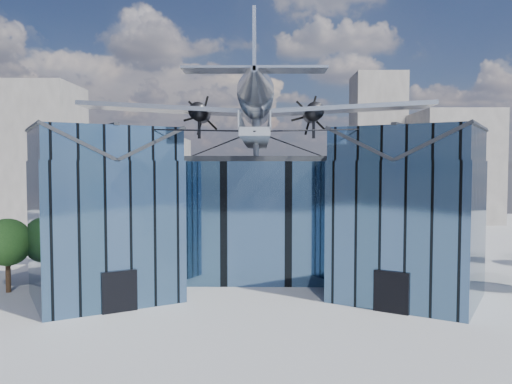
{
  "coord_description": "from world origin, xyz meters",
  "views": [
    {
      "loc": [
        0.35,
        -35.2,
        9.15
      ],
      "look_at": [
        0.0,
        2.0,
        7.2
      ],
      "focal_mm": 35.0,
      "sensor_mm": 36.0,
      "label": 1
    }
  ],
  "objects": [
    {
      "name": "ground_plane",
      "position": [
        0.0,
        0.0,
        0.0
      ],
      "size": [
        120.0,
        120.0,
        0.0
      ],
      "primitive_type": "plane",
      "color": "gray"
    },
    {
      "name": "bg_towers",
      "position": [
        1.45,
        50.49,
        10.01
      ],
      "size": [
        77.0,
        24.5,
        26.0
      ],
      "color": "gray",
      "rests_on": "ground"
    },
    {
      "name": "museum",
      "position": [
        0.0,
        5.82,
        5.54
      ],
      "size": [
        32.88,
        24.5,
        17.6
      ],
      "color": "#405F82",
      "rests_on": "ground"
    },
    {
      "name": "tree_plaza_w",
      "position": [
        -17.94,
        0.32,
        3.63
      ],
      "size": [
        4.29,
        4.29,
        5.37
      ],
      "rotation": [
        0.0,
        0.0,
        0.3
      ],
      "color": "#352315",
      "rests_on": "ground"
    }
  ]
}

